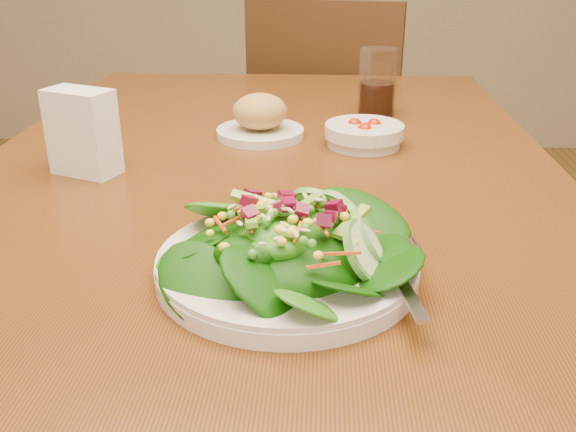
% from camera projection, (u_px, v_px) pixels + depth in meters
% --- Properties ---
extents(dining_table, '(0.90, 1.40, 0.75)m').
position_uv_depth(dining_table, '(265.00, 231.00, 1.00)').
color(dining_table, '#592D15').
rests_on(dining_table, ground_plane).
extents(chair_far, '(0.52, 0.52, 0.92)m').
position_uv_depth(chair_far, '(331.00, 152.00, 1.87)').
color(chair_far, black).
rests_on(chair_far, ground_plane).
extents(salad_plate, '(0.28, 0.27, 0.08)m').
position_uv_depth(salad_plate, '(296.00, 250.00, 0.66)').
color(salad_plate, silver).
rests_on(salad_plate, dining_table).
extents(bread_plate, '(0.15, 0.15, 0.08)m').
position_uv_depth(bread_plate, '(260.00, 120.00, 1.10)').
color(bread_plate, silver).
rests_on(bread_plate, dining_table).
extents(tomato_bowl, '(0.13, 0.13, 0.04)m').
position_uv_depth(tomato_bowl, '(364.00, 134.00, 1.06)').
color(tomato_bowl, silver).
rests_on(tomato_bowl, dining_table).
extents(drinking_glass, '(0.07, 0.07, 0.13)m').
position_uv_depth(drinking_glass, '(377.00, 87.00, 1.23)').
color(drinking_glass, silver).
rests_on(drinking_glass, dining_table).
extents(napkin_holder, '(0.11, 0.08, 0.12)m').
position_uv_depth(napkin_holder, '(82.00, 130.00, 0.92)').
color(napkin_holder, white).
rests_on(napkin_holder, dining_table).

